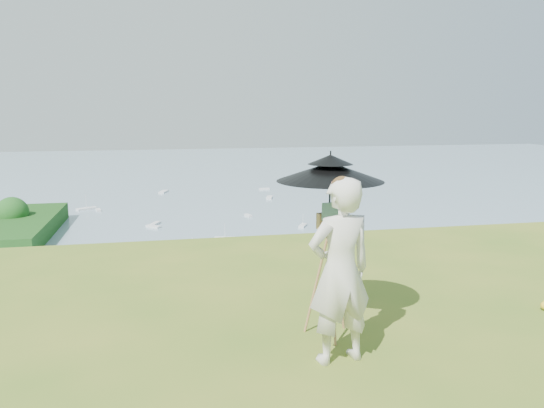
{
  "coord_description": "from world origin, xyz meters",
  "views": [
    {
      "loc": [
        -2.54,
        -3.18,
        2.56
      ],
      "look_at": [
        -0.97,
        4.62,
        1.08
      ],
      "focal_mm": 35.0,
      "sensor_mm": 36.0,
      "label": 1
    }
  ],
  "objects": [
    {
      "name": "slope_trees",
      "position": [
        0.0,
        35.0,
        -15.0
      ],
      "size": [
        110.0,
        50.0,
        6.0
      ],
      "primitive_type": null,
      "color": "#144516",
      "rests_on": "forest_slope"
    },
    {
      "name": "bay_water",
      "position": [
        0.0,
        240.0,
        -34.0
      ],
      "size": [
        700.0,
        700.0,
        0.0
      ],
      "primitive_type": "plane",
      "color": "#6F8D9F",
      "rests_on": "ground"
    },
    {
      "name": "shoreline_tier",
      "position": [
        0.0,
        75.0,
        -36.0
      ],
      "size": [
        170.0,
        28.0,
        8.0
      ],
      "primitive_type": "cube",
      "color": "#70665A",
      "rests_on": "bay_water"
    },
    {
      "name": "sun_umbrella",
      "position": [
        -0.81,
        2.26,
        1.68
      ],
      "size": [
        1.22,
        1.22,
        0.82
      ],
      "primitive_type": null,
      "rotation": [
        0.0,
        0.0,
        -0.05
      ],
      "color": "black",
      "rests_on": "field_easel"
    },
    {
      "name": "harbor_town",
      "position": [
        0.0,
        75.0,
        -29.5
      ],
      "size": [
        110.0,
        22.0,
        5.0
      ],
      "primitive_type": null,
      "color": "silver",
      "rests_on": "shoreline_tier"
    },
    {
      "name": "painter",
      "position": [
        -0.89,
        1.62,
        0.95
      ],
      "size": [
        0.76,
        0.58,
        1.89
      ],
      "primitive_type": "imported",
      "rotation": [
        0.0,
        0.0,
        3.33
      ],
      "color": "silver",
      "rests_on": "ground"
    },
    {
      "name": "painter_cap",
      "position": [
        -0.89,
        1.62,
        1.84
      ],
      "size": [
        0.22,
        0.26,
        0.1
      ],
      "primitive_type": null,
      "rotation": [
        0.0,
        0.0,
        0.05
      ],
      "color": "#D57578",
      "rests_on": "painter"
    },
    {
      "name": "field_easel",
      "position": [
        -0.8,
        2.23,
        0.77
      ],
      "size": [
        0.65,
        0.65,
        1.54
      ],
      "primitive_type": null,
      "rotation": [
        0.0,
        0.0,
        0.12
      ],
      "color": "#935E3D",
      "rests_on": "ground"
    },
    {
      "name": "moored_boats",
      "position": [
        -12.5,
        161.0,
        -33.65
      ],
      "size": [
        140.0,
        140.0,
        0.7
      ],
      "primitive_type": null,
      "color": "silver",
      "rests_on": "bay_water"
    }
  ]
}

